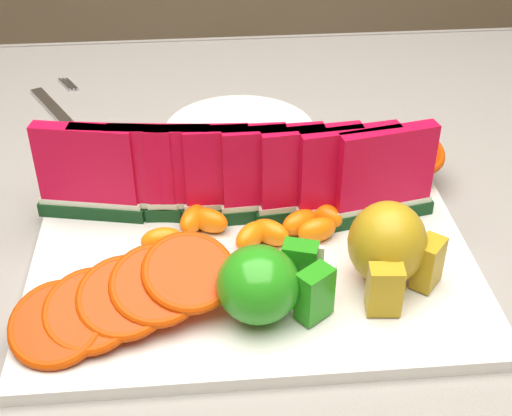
{
  "coord_description": "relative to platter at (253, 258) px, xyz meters",
  "views": [
    {
      "loc": [
        0.05,
        -0.55,
        1.18
      ],
      "look_at": [
        0.09,
        -0.03,
        0.81
      ],
      "focal_mm": 50.0,
      "sensor_mm": 36.0,
      "label": 1
    }
  ],
  "objects": [
    {
      "name": "platter",
      "position": [
        0.0,
        0.0,
        0.0
      ],
      "size": [
        0.4,
        0.3,
        0.01
      ],
      "color": "silver",
      "rests_on": "tablecloth"
    },
    {
      "name": "orange_fan_back",
      "position": [
        0.03,
        0.12,
        0.03
      ],
      "size": [
        0.38,
        0.1,
        0.05
      ],
      "color": "#D84608",
      "rests_on": "platter"
    },
    {
      "name": "fork",
      "position": [
        -0.22,
        0.32,
        -0.0
      ],
      "size": [
        0.09,
        0.19,
        0.0
      ],
      "color": "silver",
      "rests_on": "tablecloth"
    },
    {
      "name": "pear_cluster",
      "position": [
        0.11,
        -0.05,
        0.04
      ],
      "size": [
        0.09,
        0.09,
        0.08
      ],
      "color": "#B49218",
      "rests_on": "platter"
    },
    {
      "name": "watermelon_row",
      "position": [
        -0.01,
        0.06,
        0.05
      ],
      "size": [
        0.39,
        0.07,
        0.1
      ],
      "color": "#0B3A11",
      "rests_on": "platter"
    },
    {
      "name": "tablecloth",
      "position": [
        -0.09,
        0.04,
        -0.05
      ],
      "size": [
        1.53,
        1.03,
        0.2
      ],
      "color": "gray",
      "rests_on": "table"
    },
    {
      "name": "apple_cluster",
      "position": [
        0.0,
        -0.08,
        0.04
      ],
      "size": [
        0.1,
        0.08,
        0.06
      ],
      "color": "#2F900C",
      "rests_on": "platter"
    },
    {
      "name": "orange_fan_front",
      "position": [
        -0.11,
        -0.08,
        0.03
      ],
      "size": [
        0.2,
        0.12,
        0.05
      ],
      "color": "#D84608",
      "rests_on": "platter"
    },
    {
      "name": "side_plate",
      "position": [
        0.0,
        0.24,
        -0.0
      ],
      "size": [
        0.2,
        0.2,
        0.01
      ],
      "color": "silver",
      "rests_on": "tablecloth"
    },
    {
      "name": "tangerine_segments",
      "position": [
        0.0,
        0.02,
        0.02
      ],
      "size": [
        0.2,
        0.07,
        0.02
      ],
      "color": "orange",
      "rests_on": "platter"
    },
    {
      "name": "table",
      "position": [
        -0.09,
        0.04,
        -0.11
      ],
      "size": [
        1.4,
        0.9,
        0.75
      ],
      "color": "#43341D",
      "rests_on": "ground"
    }
  ]
}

